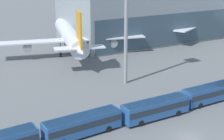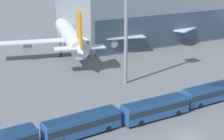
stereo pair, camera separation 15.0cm
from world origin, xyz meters
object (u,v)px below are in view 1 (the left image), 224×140
(airliner_at_gate_far, at_px, (70,37))
(shuttle_bus_2, at_px, (156,108))
(airliner_parked_remote, at_px, (209,18))
(shuttle_bus_3, at_px, (211,92))
(shuttle_bus_1, at_px, (83,124))

(airliner_at_gate_far, distance_m, shuttle_bus_2, 42.68)
(airliner_parked_remote, height_order, shuttle_bus_3, airliner_parked_remote)
(shuttle_bus_3, bearing_deg, shuttle_bus_1, 179.03)
(shuttle_bus_3, bearing_deg, airliner_parked_remote, 45.06)
(airliner_at_gate_far, xyz_separation_m, airliner_parked_remote, (51.83, 2.37, 0.43))
(shuttle_bus_2, bearing_deg, airliner_parked_remote, 38.58)
(shuttle_bus_1, bearing_deg, airliner_parked_remote, 29.62)
(airliner_parked_remote, xyz_separation_m, shuttle_bus_2, (-54.66, -44.82, -3.83))
(airliner_at_gate_far, bearing_deg, shuttle_bus_2, -169.55)
(airliner_parked_remote, xyz_separation_m, shuttle_bus_3, (-41.93, -44.12, -3.83))
(shuttle_bus_1, xyz_separation_m, shuttle_bus_2, (12.73, -0.51, 0.00))
(shuttle_bus_2, bearing_deg, shuttle_bus_3, 2.37)
(airliner_at_gate_far, xyz_separation_m, shuttle_bus_2, (-2.82, -42.45, -3.40))
(airliner_at_gate_far, distance_m, airliner_parked_remote, 51.89)
(shuttle_bus_1, height_order, shuttle_bus_2, same)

